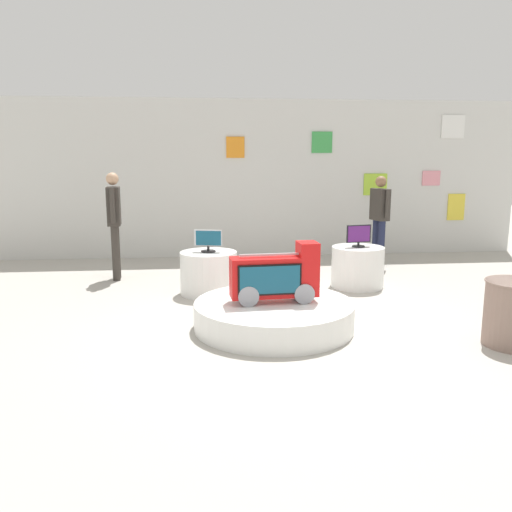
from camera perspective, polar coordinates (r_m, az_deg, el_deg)
name	(u,v)px	position (r m, az deg, el deg)	size (l,w,h in m)	color
ground_plane	(290,331)	(6.18, 3.77, -8.12)	(30.00, 30.00, 0.00)	#B2ADA3
back_wall_display	(254,179)	(10.59, -0.23, 8.40)	(10.99, 0.13, 3.11)	silver
main_display_pedestal	(274,315)	(6.22, 1.96, -6.43)	(1.89, 1.89, 0.32)	white
novelty_firetruck_tv	(276,278)	(6.10, 2.17, -2.44)	(1.04, 0.41, 0.70)	gray
display_pedestal_left_rear	(209,273)	(7.74, -5.18, -1.84)	(0.84, 0.84, 0.63)	white
tv_on_left_rear	(208,240)	(7.64, -5.23, 1.71)	(0.40, 0.21, 0.32)	black
display_pedestal_center_rear	(358,267)	(8.28, 11.01, -1.16)	(0.81, 0.81, 0.63)	white
tv_on_center_rear	(359,235)	(8.19, 11.14, 2.21)	(0.39, 0.20, 0.34)	black
shopper_browsing_near_truck	(114,217)	(8.81, -15.20, 4.09)	(0.23, 0.56, 1.75)	#38332D
shopper_browsing_rear	(380,214)	(9.86, 13.33, 4.51)	(0.29, 0.54, 1.66)	#1E233F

